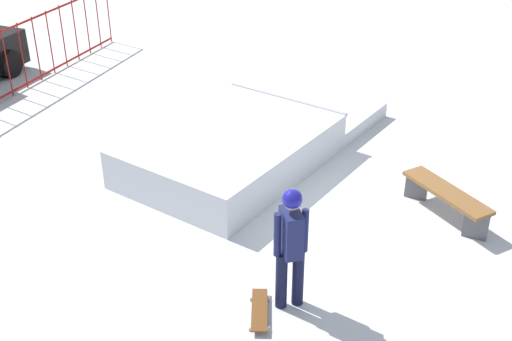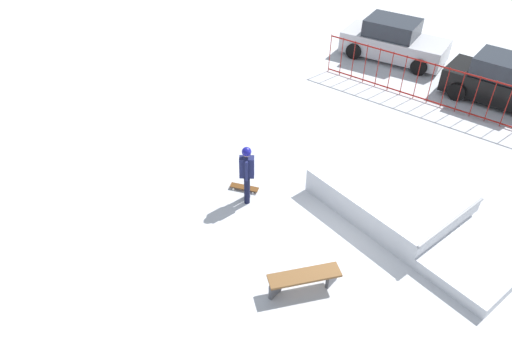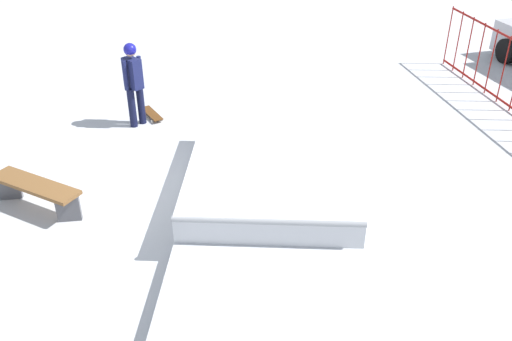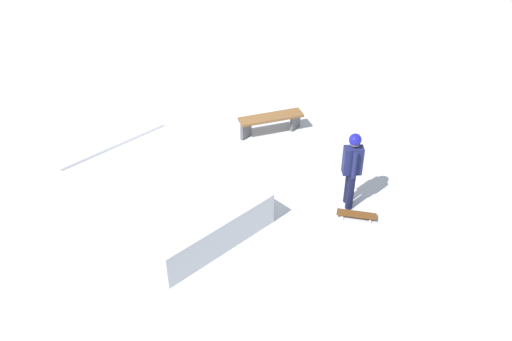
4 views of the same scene
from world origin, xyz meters
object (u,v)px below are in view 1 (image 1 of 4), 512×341
object	(u,v)px
skate_ramp	(246,142)
skateboard	(259,310)
park_bench	(446,197)
skater	(291,240)

from	to	relation	value
skate_ramp	skateboard	xyz separation A→B (m)	(-3.75, -1.97, -0.24)
skateboard	park_bench	size ratio (longest dim) A/B	0.53
skate_ramp	skateboard	distance (m)	4.25
skate_ramp	park_bench	distance (m)	3.68
skater	park_bench	size ratio (longest dim) A/B	1.13
park_bench	skater	bearing A→B (deg)	154.25
skate_ramp	park_bench	bearing A→B (deg)	-87.25
skater	skate_ramp	bearing A→B (deg)	-5.93
skate_ramp	park_bench	size ratio (longest dim) A/B	3.77
skate_ramp	skateboard	bearing A→B (deg)	-141.89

